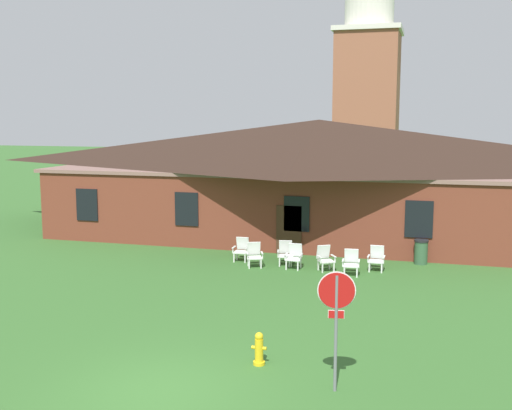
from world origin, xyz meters
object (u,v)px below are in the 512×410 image
object	(u,v)px
lawn_chair_near_door	(254,254)
lawn_chair_under_eave	(377,258)
trash_bin	(421,252)
lawn_chair_by_porch	(242,249)
lawn_chair_far_side	(351,262)
stop_sign	(336,307)
lawn_chair_left_end	(285,252)
lawn_chair_middle	(294,256)
lawn_chair_right_end	(325,258)
fire_hydrant	(259,349)

from	to	relation	value
lawn_chair_near_door	lawn_chair_under_eave	world-z (taller)	same
lawn_chair_under_eave	trash_bin	bearing A→B (deg)	44.42
lawn_chair_by_porch	lawn_chair_far_side	bearing A→B (deg)	-13.09
stop_sign	lawn_chair_left_end	bearing A→B (deg)	108.57
lawn_chair_middle	lawn_chair_right_end	distance (m)	1.19
lawn_chair_by_porch	lawn_chair_left_end	distance (m)	1.88
lawn_chair_left_end	lawn_chair_right_end	size ratio (longest dim) A/B	1.00
lawn_chair_by_porch	trash_bin	distance (m)	7.18
stop_sign	trash_bin	distance (m)	12.60
fire_hydrant	lawn_chair_under_eave	bearing A→B (deg)	79.42
lawn_chair_middle	lawn_chair_right_end	xyz separation A→B (m)	(1.19, 0.00, 0.00)
lawn_chair_near_door	lawn_chair_left_end	bearing A→B (deg)	29.66
lawn_chair_middle	lawn_chair_right_end	size ratio (longest dim) A/B	1.00
stop_sign	fire_hydrant	bearing A→B (deg)	154.67
lawn_chair_left_end	lawn_chair_right_end	world-z (taller)	same
stop_sign	lawn_chair_by_porch	world-z (taller)	stop_sign
stop_sign	lawn_chair_near_door	bearing A→B (deg)	114.96
lawn_chair_by_porch	lawn_chair_near_door	size ratio (longest dim) A/B	1.00
trash_bin	lawn_chair_far_side	bearing A→B (deg)	-134.50
lawn_chair_middle	lawn_chair_far_side	bearing A→B (deg)	-10.35
lawn_chair_near_door	lawn_chair_middle	xyz separation A→B (m)	(1.57, 0.16, 0.00)
stop_sign	lawn_chair_left_end	world-z (taller)	stop_sign
fire_hydrant	lawn_chair_far_side	bearing A→B (deg)	83.63
lawn_chair_far_side	trash_bin	distance (m)	3.50
lawn_chair_near_door	fire_hydrant	bearing A→B (deg)	-73.18
lawn_chair_left_end	lawn_chair_under_eave	bearing A→B (deg)	0.73
lawn_chair_left_end	lawn_chair_under_eave	xyz separation A→B (m)	(3.55, 0.05, 0.00)
lawn_chair_left_end	lawn_chair_under_eave	size ratio (longest dim) A/B	1.00
fire_hydrant	trash_bin	xyz separation A→B (m)	(3.46, 11.52, 0.12)
stop_sign	lawn_chair_middle	xyz separation A→B (m)	(-3.17, 10.34, -1.35)
stop_sign	lawn_chair_right_end	size ratio (longest dim) A/B	2.73
lawn_chair_by_porch	lawn_chair_middle	distance (m)	2.43
lawn_chair_by_porch	fire_hydrant	size ratio (longest dim) A/B	1.21
fire_hydrant	trash_bin	size ratio (longest dim) A/B	0.81
fire_hydrant	lawn_chair_middle	bearing A→B (deg)	97.43
stop_sign	trash_bin	bearing A→B (deg)	83.01
fire_hydrant	lawn_chair_near_door	bearing A→B (deg)	106.82
lawn_chair_near_door	lawn_chair_far_side	world-z (taller)	same
lawn_chair_right_end	lawn_chair_under_eave	xyz separation A→B (m)	(1.90, 0.51, 0.00)
lawn_chair_middle	lawn_chair_under_eave	size ratio (longest dim) A/B	1.00
lawn_chair_near_door	lawn_chair_under_eave	distance (m)	4.71
lawn_chair_middle	trash_bin	size ratio (longest dim) A/B	0.98
lawn_chair_near_door	trash_bin	distance (m)	6.66
lawn_chair_near_door	lawn_chair_far_side	size ratio (longest dim) A/B	1.00
lawn_chair_by_porch	lawn_chair_under_eave	size ratio (longest dim) A/B	1.00
lawn_chair_far_side	lawn_chair_under_eave	bearing A→B (deg)	47.43
lawn_chair_under_eave	trash_bin	size ratio (longest dim) A/B	0.98
lawn_chair_near_door	lawn_chair_right_end	bearing A→B (deg)	3.39
lawn_chair_middle	lawn_chair_under_eave	xyz separation A→B (m)	(3.09, 0.52, 0.00)
lawn_chair_right_end	lawn_chair_by_porch	bearing A→B (deg)	169.55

